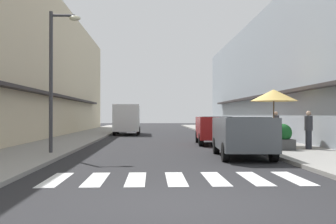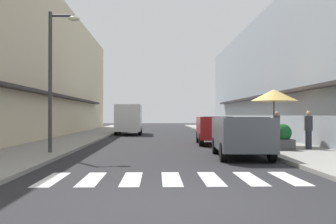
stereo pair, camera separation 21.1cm
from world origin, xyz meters
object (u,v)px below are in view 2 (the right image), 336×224
(parked_car_mid, at_px, (215,127))
(cafe_umbrella, at_px, (274,96))
(pedestrian_walking_far, at_px, (277,126))
(street_lamp, at_px, (55,66))
(parked_car_near, at_px, (241,132))
(pedestrian_walking_near, at_px, (309,129))
(delivery_van, at_px, (129,117))
(planter_midblock, at_px, (282,138))

(parked_car_mid, height_order, cafe_umbrella, cafe_umbrella)
(pedestrian_walking_far, bearing_deg, street_lamp, -127.76)
(parked_car_mid, bearing_deg, parked_car_near, -90.00)
(parked_car_mid, relative_size, street_lamp, 0.75)
(pedestrian_walking_near, bearing_deg, parked_car_near, -90.29)
(parked_car_mid, distance_m, cafe_umbrella, 3.81)
(delivery_van, distance_m, planter_midblock, 17.69)
(delivery_van, distance_m, pedestrian_walking_far, 13.96)
(planter_midblock, bearing_deg, parked_car_mid, 113.93)
(parked_car_mid, bearing_deg, cafe_umbrella, -46.71)
(parked_car_near, relative_size, cafe_umbrella, 1.64)
(parked_car_near, distance_m, pedestrian_walking_near, 4.03)
(parked_car_near, bearing_deg, parked_car_mid, 90.00)
(cafe_umbrella, xyz_separation_m, planter_midblock, (-0.29, -2.20, -1.84))
(street_lamp, bearing_deg, parked_car_mid, 39.14)
(parked_car_mid, xyz_separation_m, delivery_van, (-5.26, 11.33, 0.49))
(parked_car_mid, bearing_deg, pedestrian_walking_near, -52.71)
(street_lamp, xyz_separation_m, planter_midblock, (9.04, 0.91, -2.79))
(cafe_umbrella, bearing_deg, planter_midblock, -97.57)
(parked_car_mid, distance_m, pedestrian_walking_near, 5.49)
(parked_car_mid, xyz_separation_m, pedestrian_walking_near, (3.33, -4.37, 0.04))
(street_lamp, bearing_deg, delivery_van, 84.36)
(delivery_van, height_order, planter_midblock, delivery_van)
(cafe_umbrella, relative_size, pedestrian_walking_far, 1.62)
(cafe_umbrella, distance_m, planter_midblock, 2.88)
(cafe_umbrella, bearing_deg, parked_car_near, -120.25)
(pedestrian_walking_near, bearing_deg, cafe_umbrella, 172.37)
(cafe_umbrella, height_order, pedestrian_walking_far, cafe_umbrella)
(parked_car_near, height_order, parked_car_mid, same)
(delivery_van, bearing_deg, pedestrian_walking_far, -51.54)
(parked_car_mid, distance_m, street_lamp, 9.29)
(pedestrian_walking_near, bearing_deg, street_lamp, -117.57)
(parked_car_near, xyz_separation_m, parked_car_mid, (0.00, 6.64, -0.00))
(planter_midblock, bearing_deg, delivery_van, 114.63)
(delivery_van, xyz_separation_m, pedestrian_walking_far, (8.68, -10.92, -0.44))
(parked_car_near, relative_size, pedestrian_walking_near, 2.69)
(street_lamp, xyz_separation_m, cafe_umbrella, (9.33, 3.11, -0.95))
(pedestrian_walking_far, bearing_deg, pedestrian_walking_near, -69.09)
(parked_car_mid, relative_size, pedestrian_walking_near, 2.53)
(parked_car_mid, height_order, planter_midblock, parked_car_mid)
(pedestrian_walking_near, bearing_deg, planter_midblock, -107.94)
(parked_car_near, height_order, pedestrian_walking_near, pedestrian_walking_near)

